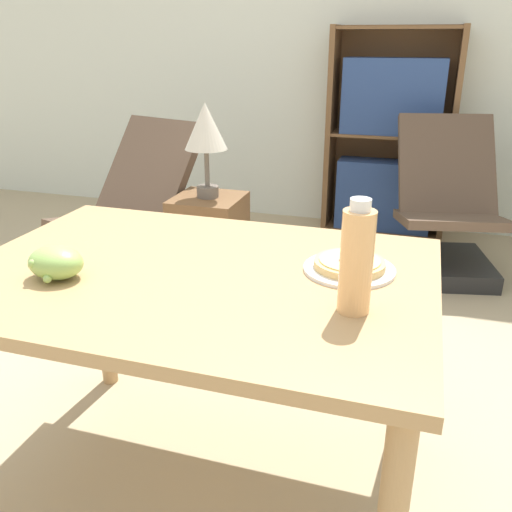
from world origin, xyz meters
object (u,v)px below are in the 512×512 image
Objects in this scene: drink_bottle at (357,260)px; bookshelf at (389,143)px; lounge_chair_far at (446,225)px; side_table at (210,248)px; grape_bunch at (56,263)px; lounge_chair_near at (131,235)px; pizza_on_plate at (349,266)px; table_lamp at (206,131)px.

drink_bottle is 2.71m from bookshelf.
lounge_chair_far reaches higher than side_table.
lounge_chair_near reaches higher than grape_bunch.
lounge_chair_far is at bearing 30.92° from side_table.
lounge_chair_far is (0.29, 2.07, -0.56)m from drink_bottle.
bookshelf is (-0.11, 2.69, -0.22)m from drink_bottle.
pizza_on_plate is 1.93m from lounge_chair_far.
grape_bunch is at bearing -83.97° from table_lamp.
lounge_chair_far is 0.64× the size of bookshelf.
pizza_on_plate is 0.18× the size of bookshelf.
grape_bunch is 2.40m from lounge_chair_far.
lounge_chair_far is at bearing 63.65° from grape_bunch.
drink_bottle reaches higher than lounge_chair_near.
pizza_on_plate is 0.25m from drink_bottle.
bookshelf is (-0.40, 0.63, 0.34)m from lounge_chair_far.
pizza_on_plate is 0.28× the size of lounge_chair_far.
drink_bottle reaches higher than lounge_chair_far.
lounge_chair_near is (-1.35, 1.16, -0.45)m from pizza_on_plate.
grape_bunch is at bearing -103.18° from bookshelf.
bookshelf is at bearing 59.56° from table_lamp.
bookshelf is 1.60m from side_table.
lounge_chair_far is 1.89× the size of table_lamp.
lounge_chair_near is at bearing -169.89° from lounge_chair_far.
lounge_chair_near is (-0.63, 1.43, -0.48)m from grape_bunch.
lounge_chair_far is at bearing 82.03° from drink_bottle.
lounge_chair_near reaches higher than pizza_on_plate.
lounge_chair_far is (1.68, 0.68, 0.00)m from lounge_chair_near.
lounge_chair_far is at bearing 39.87° from lounge_chair_near.
bookshelf is at bearing 76.82° from grape_bunch.
grape_bunch is 1.49m from side_table.
lounge_chair_near is at bearing 135.09° from drink_bottle.
lounge_chair_far is (1.05, 2.11, -0.48)m from grape_bunch.
pizza_on_plate is 1.43m from table_lamp.
lounge_chair_far reaches higher than grape_bunch.
drink_bottle is at bearing -27.24° from lounge_chair_near.
side_table is (-1.19, -0.71, -0.01)m from lounge_chair_far.
drink_bottle is (0.04, -0.22, 0.11)m from pizza_on_plate.
lounge_chair_far reaches higher than pizza_on_plate.
side_table is at bearing -161.18° from lounge_chair_far.
pizza_on_plate is 0.44× the size of side_table.
lounge_chair_far is at bearing 79.87° from pizza_on_plate.
pizza_on_plate is 2.47m from bookshelf.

